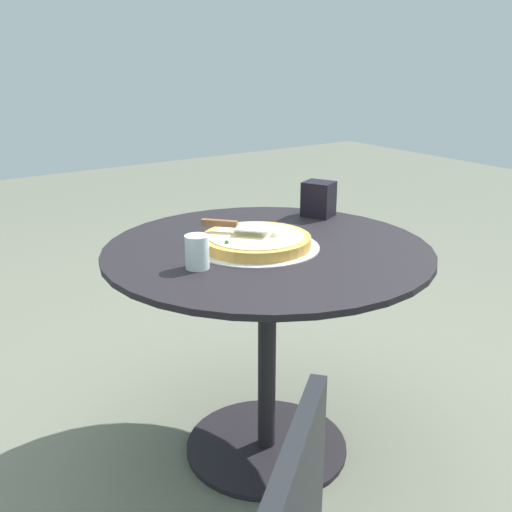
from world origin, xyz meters
The scene contains 6 objects.
ground_plane centered at (0.00, 0.00, 0.00)m, with size 10.00×10.00×0.00m, color #676A59.
patio_table centered at (0.00, 0.00, 0.52)m, with size 0.97×0.97×0.70m.
pizza_on_tray centered at (-0.02, -0.03, 0.72)m, with size 0.37×0.37×0.06m.
pizza_server centered at (-0.07, -0.06, 0.76)m, with size 0.19×0.18×0.02m.
drinking_cup centered at (0.04, -0.26, 0.74)m, with size 0.07×0.07×0.09m, color white.
napkin_dispenser centered at (-0.19, 0.35, 0.76)m, with size 0.10×0.09×0.12m, color black.
Camera 1 is at (1.42, -1.02, 1.26)m, focal length 43.66 mm.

